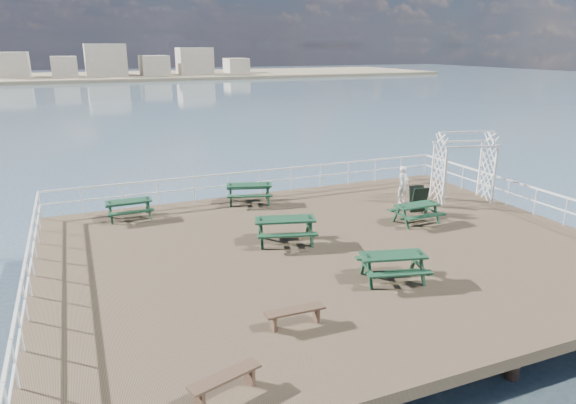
# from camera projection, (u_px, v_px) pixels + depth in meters

# --- Properties ---
(ground) EXTENTS (18.00, 14.00, 0.30)m
(ground) POSITION_uv_depth(u_px,v_px,m) (331.00, 252.00, 16.79)
(ground) COLOR brown
(ground) RESTS_ON ground
(sea_backdrop) EXTENTS (300.00, 300.00, 9.20)m
(sea_backdrop) POSITION_uv_depth(u_px,v_px,m) (147.00, 72.00, 139.85)
(sea_backdrop) COLOR #446072
(sea_backdrop) RESTS_ON ground
(railing) EXTENTS (17.77, 13.76, 1.10)m
(railing) POSITION_uv_depth(u_px,v_px,m) (298.00, 201.00, 18.73)
(railing) COLOR white
(railing) RESTS_ON ground
(picnic_table_a) EXTENTS (1.68, 1.36, 0.81)m
(picnic_table_a) POSITION_uv_depth(u_px,v_px,m) (129.00, 205.00, 19.43)
(picnic_table_a) COLOR #12311B
(picnic_table_a) RESTS_ON ground
(picnic_table_b) EXTENTS (2.19, 1.95, 0.90)m
(picnic_table_b) POSITION_uv_depth(u_px,v_px,m) (249.00, 189.00, 21.38)
(picnic_table_b) COLOR #12311B
(picnic_table_b) RESTS_ON ground
(picnic_table_c) EXTENTS (1.71, 1.40, 0.81)m
(picnic_table_c) POSITION_uv_depth(u_px,v_px,m) (417.00, 209.00, 18.95)
(picnic_table_c) COLOR #12311B
(picnic_table_c) RESTS_ON ground
(picnic_table_d) EXTENTS (2.31, 2.04, 0.95)m
(picnic_table_d) POSITION_uv_depth(u_px,v_px,m) (285.00, 225.00, 17.03)
(picnic_table_d) COLOR #12311B
(picnic_table_d) RESTS_ON ground
(picnic_table_e) EXTENTS (2.10, 1.85, 0.87)m
(picnic_table_e) POSITION_uv_depth(u_px,v_px,m) (393.00, 261.00, 14.29)
(picnic_table_e) COLOR #12311B
(picnic_table_e) RESTS_ON ground
(flat_bench_near) EXTENTS (1.45, 0.37, 0.42)m
(flat_bench_near) POSITION_uv_depth(u_px,v_px,m) (295.00, 313.00, 12.02)
(flat_bench_near) COLOR brown
(flat_bench_near) RESTS_ON ground
(flat_bench_far) EXTENTS (1.51, 0.76, 0.42)m
(flat_bench_far) POSITION_uv_depth(u_px,v_px,m) (225.00, 380.00, 9.61)
(flat_bench_far) COLOR brown
(flat_bench_far) RESTS_ON ground
(trellis_arbor) EXTENTS (2.60, 1.80, 2.95)m
(trellis_arbor) POSITION_uv_depth(u_px,v_px,m) (463.00, 170.00, 21.56)
(trellis_arbor) COLOR white
(trellis_arbor) RESTS_ON ground
(sandwich_board) EXTENTS (0.69, 0.55, 1.05)m
(sandwich_board) POSITION_uv_depth(u_px,v_px,m) (418.00, 200.00, 20.18)
(sandwich_board) COLOR black
(sandwich_board) RESTS_ON ground
(person) EXTENTS (0.66, 0.53, 1.56)m
(person) POSITION_uv_depth(u_px,v_px,m) (403.00, 185.00, 21.29)
(person) COLOR white
(person) RESTS_ON ground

